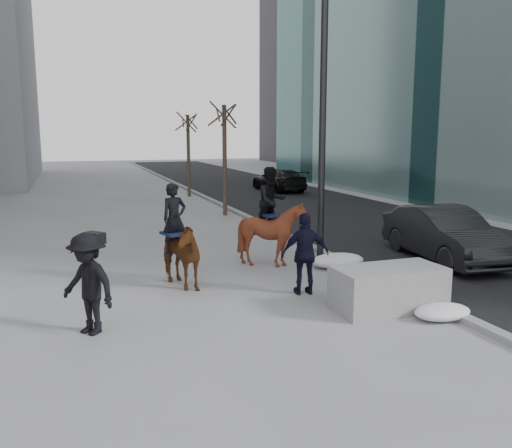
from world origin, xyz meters
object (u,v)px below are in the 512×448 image
object	(u,v)px
planter	(388,288)
mounted_left	(176,249)
mounted_right	(273,227)
car_near	(444,234)

from	to	relation	value
planter	mounted_left	size ratio (longest dim) A/B	0.92
mounted_left	mounted_right	bearing A→B (deg)	22.07
car_near	mounted_right	xyz separation A→B (m)	(-4.57, 0.97, 0.30)
planter	mounted_left	world-z (taller)	mounted_left
planter	mounted_right	world-z (taller)	mounted_right
planter	mounted_left	distance (m)	4.67
car_near	mounted_left	xyz separation A→B (m)	(-7.30, -0.14, 0.14)
mounted_left	mounted_right	xyz separation A→B (m)	(2.73, 1.11, 0.16)
planter	car_near	world-z (taller)	car_near
mounted_left	car_near	bearing A→B (deg)	1.08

